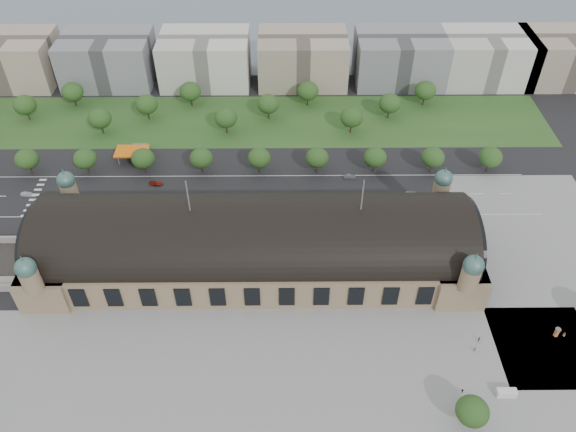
{
  "coord_description": "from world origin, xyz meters",
  "views": [
    {
      "loc": [
        10.5,
        -135.35,
        144.84
      ],
      "look_at": [
        11.59,
        9.79,
        14.0
      ],
      "focal_mm": 35.0,
      "sensor_mm": 36.0,
      "label": 1
    }
  ],
  "objects_px": {
    "traffic_car_2": "(139,212)",
    "bus_east": "(361,210)",
    "traffic_car_6": "(410,194)",
    "parked_car_0": "(57,223)",
    "advertising_column": "(557,332)",
    "pedestrian_4": "(462,391)",
    "parked_car_1": "(64,218)",
    "petrol_station": "(137,150)",
    "parked_car_5": "(136,217)",
    "pedestrian_1": "(475,349)",
    "pedestrian_5": "(564,334)",
    "traffic_car_5": "(350,176)",
    "pedestrian_2": "(479,339)",
    "traffic_car_1": "(26,194)",
    "parked_car_6": "(204,215)",
    "parked_car_3": "(128,223)",
    "bus_west": "(220,201)",
    "parked_car_4": "(140,216)",
    "van_south": "(505,393)",
    "traffic_car_3": "(156,183)",
    "parked_car_2": "(70,222)",
    "traffic_car_4": "(298,207)",
    "bus_mid": "(252,210)"
  },
  "relations": [
    {
      "from": "parked_car_2",
      "to": "pedestrian_2",
      "type": "distance_m",
      "value": 151.46
    },
    {
      "from": "traffic_car_1",
      "to": "parked_car_6",
      "type": "height_order",
      "value": "parked_car_6"
    },
    {
      "from": "bus_east",
      "to": "bus_west",
      "type": "bearing_deg",
      "value": 80.74
    },
    {
      "from": "parked_car_4",
      "to": "van_south",
      "type": "height_order",
      "value": "van_south"
    },
    {
      "from": "advertising_column",
      "to": "pedestrian_4",
      "type": "distance_m",
      "value": 39.28
    },
    {
      "from": "traffic_car_6",
      "to": "bus_west",
      "type": "relative_size",
      "value": 0.34
    },
    {
      "from": "traffic_car_6",
      "to": "pedestrian_5",
      "type": "bearing_deg",
      "value": 33.73
    },
    {
      "from": "traffic_car_2",
      "to": "bus_east",
      "type": "distance_m",
      "value": 86.14
    },
    {
      "from": "petrol_station",
      "to": "parked_car_5",
      "type": "relative_size",
      "value": 3.0
    },
    {
      "from": "bus_west",
      "to": "traffic_car_6",
      "type": "bearing_deg",
      "value": -86.03
    },
    {
      "from": "traffic_car_6",
      "to": "parked_car_0",
      "type": "height_order",
      "value": "traffic_car_6"
    },
    {
      "from": "pedestrian_2",
      "to": "pedestrian_1",
      "type": "bearing_deg",
      "value": 120.99
    },
    {
      "from": "traffic_car_6",
      "to": "advertising_column",
      "type": "distance_m",
      "value": 76.55
    },
    {
      "from": "pedestrian_1",
      "to": "parked_car_0",
      "type": "bearing_deg",
      "value": 106.84
    },
    {
      "from": "traffic_car_6",
      "to": "pedestrian_4",
      "type": "xyz_separation_m",
      "value": [
        -0.26,
        -88.34,
        0.21
      ]
    },
    {
      "from": "bus_mid",
      "to": "advertising_column",
      "type": "xyz_separation_m",
      "value": [
        96.98,
        -58.02,
        -0.13
      ]
    },
    {
      "from": "pedestrian_1",
      "to": "parked_car_4",
      "type": "bearing_deg",
      "value": 100.17
    },
    {
      "from": "parked_car_2",
      "to": "parked_car_3",
      "type": "bearing_deg",
      "value": 64.77
    },
    {
      "from": "traffic_car_4",
      "to": "bus_east",
      "type": "relative_size",
      "value": 0.37
    },
    {
      "from": "van_south",
      "to": "pedestrian_2",
      "type": "bearing_deg",
      "value": 98.76
    },
    {
      "from": "parked_car_6",
      "to": "van_south",
      "type": "height_order",
      "value": "van_south"
    },
    {
      "from": "parked_car_0",
      "to": "parked_car_5",
      "type": "bearing_deg",
      "value": 70.39
    },
    {
      "from": "traffic_car_4",
      "to": "traffic_car_5",
      "type": "height_order",
      "value": "traffic_car_5"
    },
    {
      "from": "traffic_car_2",
      "to": "traffic_car_3",
      "type": "distance_m",
      "value": 18.04
    },
    {
      "from": "parked_car_0",
      "to": "pedestrian_2",
      "type": "distance_m",
      "value": 155.71
    },
    {
      "from": "parked_car_0",
      "to": "parked_car_3",
      "type": "bearing_deg",
      "value": 64.1
    },
    {
      "from": "traffic_car_6",
      "to": "parked_car_3",
      "type": "relative_size",
      "value": 0.98
    },
    {
      "from": "advertising_column",
      "to": "parked_car_0",
      "type": "bearing_deg",
      "value": 162.98
    },
    {
      "from": "traffic_car_6",
      "to": "van_south",
      "type": "distance_m",
      "value": 89.89
    },
    {
      "from": "bus_west",
      "to": "advertising_column",
      "type": "height_order",
      "value": "bus_west"
    },
    {
      "from": "parked_car_5",
      "to": "pedestrian_2",
      "type": "height_order",
      "value": "pedestrian_2"
    },
    {
      "from": "pedestrian_1",
      "to": "pedestrian_5",
      "type": "relative_size",
      "value": 0.93
    },
    {
      "from": "traffic_car_5",
      "to": "van_south",
      "type": "bearing_deg",
      "value": -160.77
    },
    {
      "from": "parked_car_5",
      "to": "bus_east",
      "type": "distance_m",
      "value": 86.51
    },
    {
      "from": "parked_car_3",
      "to": "traffic_car_4",
      "type": "bearing_deg",
      "value": 58.82
    },
    {
      "from": "parked_car_2",
      "to": "traffic_car_1",
      "type": "bearing_deg",
      "value": -151.15
    },
    {
      "from": "parked_car_3",
      "to": "parked_car_5",
      "type": "xyz_separation_m",
      "value": [
        2.51,
        3.22,
        -0.16
      ]
    },
    {
      "from": "van_south",
      "to": "advertising_column",
      "type": "bearing_deg",
      "value": 43.73
    },
    {
      "from": "traffic_car_2",
      "to": "parked_car_4",
      "type": "xyz_separation_m",
      "value": [
        0.98,
        -2.19,
        -0.02
      ]
    },
    {
      "from": "traffic_car_6",
      "to": "parked_car_5",
      "type": "height_order",
      "value": "parked_car_5"
    },
    {
      "from": "traffic_car_5",
      "to": "pedestrian_5",
      "type": "distance_m",
      "value": 99.91
    },
    {
      "from": "parked_car_0",
      "to": "parked_car_5",
      "type": "distance_m",
      "value": 29.51
    },
    {
      "from": "parked_car_1",
      "to": "advertising_column",
      "type": "distance_m",
      "value": 177.37
    },
    {
      "from": "traffic_car_2",
      "to": "parked_car_5",
      "type": "height_order",
      "value": "traffic_car_2"
    },
    {
      "from": "parked_car_0",
      "to": "pedestrian_5",
      "type": "height_order",
      "value": "pedestrian_5"
    },
    {
      "from": "parked_car_2",
      "to": "pedestrian_2",
      "type": "height_order",
      "value": "pedestrian_2"
    },
    {
      "from": "pedestrian_1",
      "to": "traffic_car_6",
      "type": "bearing_deg",
      "value": 44.14
    },
    {
      "from": "parked_car_0",
      "to": "bus_mid",
      "type": "height_order",
      "value": "bus_mid"
    },
    {
      "from": "traffic_car_5",
      "to": "pedestrian_2",
      "type": "distance_m",
      "value": 88.07
    },
    {
      "from": "petrol_station",
      "to": "pedestrian_5",
      "type": "xyz_separation_m",
      "value": [
        151.09,
        -96.58,
        -2.01
      ]
    }
  ]
}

